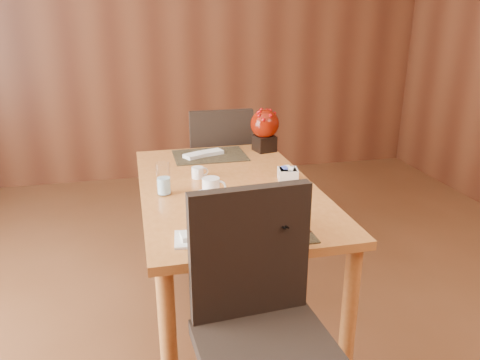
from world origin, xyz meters
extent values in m
cube|color=#5C2E1A|center=(0.00, 3.00, 1.40)|extent=(5.00, 0.02, 2.80)
cube|color=#C97838|center=(0.00, 0.60, 0.73)|extent=(0.90, 1.50, 0.04)
cylinder|color=#C97838|center=(-0.39, -0.09, 0.35)|extent=(0.07, 0.07, 0.71)
cylinder|color=#C97838|center=(-0.39, 1.29, 0.35)|extent=(0.07, 0.07, 0.71)
cylinder|color=#C97838|center=(0.39, -0.09, 0.35)|extent=(0.07, 0.07, 0.71)
cylinder|color=#C97838|center=(0.39, 1.29, 0.35)|extent=(0.07, 0.07, 0.71)
cube|color=black|center=(0.00, 0.05, 0.75)|extent=(0.45, 0.33, 0.01)
cube|color=black|center=(0.00, 1.15, 0.75)|extent=(0.45, 0.33, 0.01)
cube|color=white|center=(-0.01, 0.01, 0.76)|extent=(0.35, 0.35, 0.01)
cube|color=white|center=(-0.01, 0.01, 0.81)|extent=(0.25, 0.25, 0.10)
cylinder|color=tan|center=(-0.01, 0.01, 0.81)|extent=(0.19, 0.19, 0.08)
cylinder|color=white|center=(-0.11, 0.48, 0.76)|extent=(0.16, 0.16, 0.01)
cylinder|color=white|center=(-0.11, 0.48, 0.80)|extent=(0.12, 0.12, 0.08)
cylinder|color=black|center=(-0.11, 0.48, 0.84)|extent=(0.08, 0.08, 0.01)
cylinder|color=white|center=(-0.33, 0.55, 0.83)|extent=(0.08, 0.08, 0.16)
cube|color=white|center=(0.34, 0.62, 0.78)|extent=(0.12, 0.12, 0.06)
cube|color=black|center=(0.37, 1.18, 0.80)|extent=(0.15, 0.15, 0.10)
sphere|color=maroon|center=(0.37, 1.18, 0.93)|extent=(0.19, 0.19, 0.19)
cube|color=white|center=(-0.26, 0.03, 0.76)|extent=(0.17, 0.17, 0.01)
cube|color=black|center=(-0.06, -0.37, 0.48)|extent=(0.51, 0.51, 0.06)
cube|color=black|center=(-0.07, -0.16, 0.77)|extent=(0.46, 0.08, 0.52)
cube|color=black|center=(0.13, 1.63, 0.46)|extent=(0.46, 0.46, 0.06)
cube|color=black|center=(0.13, 1.42, 0.73)|extent=(0.44, 0.05, 0.50)
cylinder|color=black|center=(0.32, 1.82, 0.21)|extent=(0.04, 0.04, 0.43)
cylinder|color=black|center=(0.32, 1.44, 0.21)|extent=(0.04, 0.04, 0.43)
cylinder|color=black|center=(-0.05, 1.82, 0.21)|extent=(0.04, 0.04, 0.43)
cylinder|color=black|center=(-0.06, 1.45, 0.21)|extent=(0.04, 0.04, 0.43)
camera|label=1|loc=(-0.46, -1.64, 1.61)|focal=35.00mm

